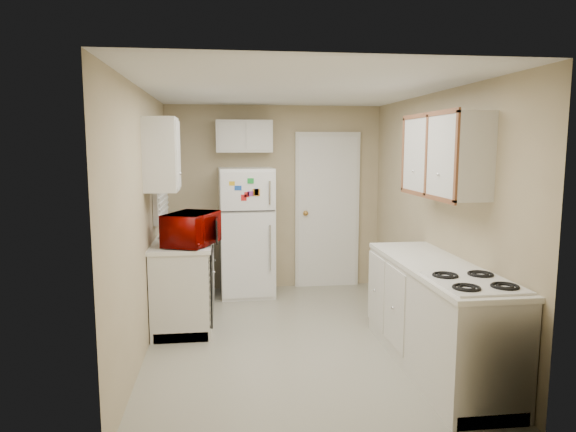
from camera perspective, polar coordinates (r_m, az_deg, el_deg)
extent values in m
plane|color=#BAB5A1|center=(5.20, 0.71, -13.42)|extent=(3.80, 3.80, 0.00)
plane|color=white|center=(4.87, 0.76, 13.90)|extent=(3.80, 3.80, 0.00)
plane|color=tan|center=(4.90, -15.69, -0.49)|extent=(3.80, 3.80, 0.00)
plane|color=tan|center=(5.27, 15.98, 0.06)|extent=(3.80, 3.80, 0.00)
plane|color=tan|center=(6.77, -1.49, 2.02)|extent=(2.80, 2.80, 0.00)
plane|color=tan|center=(3.05, 5.70, -5.17)|extent=(2.80, 2.80, 0.00)
cube|color=silver|center=(5.89, -11.24, -6.41)|extent=(0.60, 1.80, 0.90)
cube|color=black|center=(5.29, -8.54, -7.55)|extent=(0.03, 0.58, 0.72)
cube|color=gray|center=(5.95, -11.25, -2.23)|extent=(0.54, 0.74, 0.16)
imported|color=#7D0400|center=(5.19, -10.67, -1.56)|extent=(0.66, 0.52, 0.39)
imported|color=white|center=(6.46, -11.40, -0.19)|extent=(0.08, 0.08, 0.16)
cube|color=silver|center=(5.90, -13.97, 4.83)|extent=(0.10, 0.98, 1.08)
cube|color=silver|center=(5.05, -13.89, 6.64)|extent=(0.30, 0.45, 0.70)
cube|color=white|center=(6.50, -4.64, -1.75)|extent=(0.69, 0.67, 1.61)
cube|color=silver|center=(6.56, -4.91, 8.81)|extent=(0.70, 0.30, 0.40)
cube|color=white|center=(6.85, 4.38, 0.56)|extent=(0.86, 0.06, 2.08)
cube|color=silver|center=(4.60, 16.10, -10.65)|extent=(0.60, 2.00, 0.90)
cube|color=white|center=(4.11, 19.61, -13.73)|extent=(0.55, 0.67, 0.81)
cube|color=silver|center=(4.71, 16.97, 6.46)|extent=(0.30, 1.20, 0.70)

